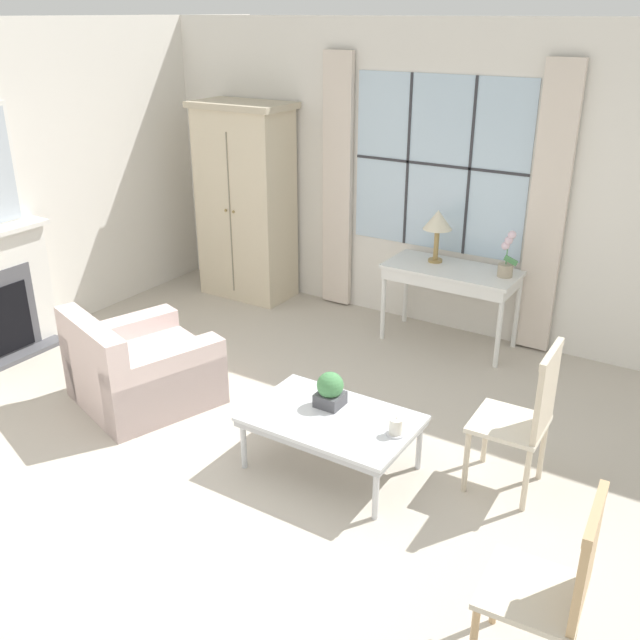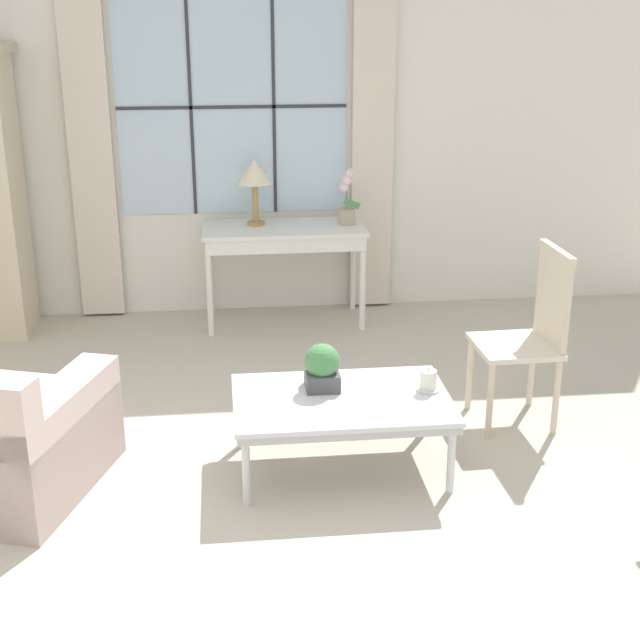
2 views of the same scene
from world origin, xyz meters
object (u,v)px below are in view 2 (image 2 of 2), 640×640
at_px(table_lamp, 255,174).
at_px(potted_orchid, 347,203).
at_px(potted_plant_small, 322,367).
at_px(console_table, 284,238).
at_px(pillar_candle, 428,381).
at_px(coffee_table, 342,404).
at_px(side_chair_wooden, 533,327).

xyz_separation_m(table_lamp, potted_orchid, (0.67, -0.04, -0.22)).
bearing_deg(potted_orchid, potted_plant_small, -101.17).
distance_m(console_table, pillar_candle, 2.32).
xyz_separation_m(potted_orchid, coffee_table, (-0.35, -2.31, -0.53)).
xyz_separation_m(coffee_table, pillar_candle, (0.45, 0.03, 0.09)).
bearing_deg(potted_orchid, pillar_candle, -87.37).
xyz_separation_m(potted_orchid, pillar_candle, (0.10, -2.28, -0.44)).
bearing_deg(console_table, side_chair_wooden, -55.48).
relative_size(potted_plant_small, pillar_candle, 1.95).
relative_size(potted_orchid, coffee_table, 0.37).
bearing_deg(pillar_candle, potted_plant_small, 170.37).
bearing_deg(table_lamp, pillar_candle, -71.54).
bearing_deg(pillar_candle, coffee_table, -176.29).
relative_size(console_table, pillar_candle, 9.50).
bearing_deg(coffee_table, potted_plant_small, 125.38).
relative_size(potted_orchid, potted_plant_small, 1.68).
bearing_deg(side_chair_wooden, potted_orchid, 112.94).
bearing_deg(table_lamp, console_table, -21.12).
relative_size(side_chair_wooden, pillar_candle, 8.17).
xyz_separation_m(console_table, pillar_candle, (0.57, -2.24, -0.20)).
bearing_deg(table_lamp, coffee_table, -82.17).
bearing_deg(console_table, coffee_table, -86.90).
bearing_deg(potted_orchid, console_table, -175.50).
xyz_separation_m(console_table, side_chair_wooden, (1.26, -1.83, -0.08)).
xyz_separation_m(coffee_table, potted_plant_small, (-0.09, 0.12, 0.16)).
distance_m(table_lamp, potted_plant_small, 2.31).
distance_m(console_table, potted_plant_small, 2.15).
height_order(potted_orchid, potted_plant_small, potted_orchid).
relative_size(table_lamp, potted_orchid, 1.18).
distance_m(coffee_table, pillar_candle, 0.46).
bearing_deg(coffee_table, pillar_candle, 3.71).
relative_size(coffee_table, pillar_candle, 8.79).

